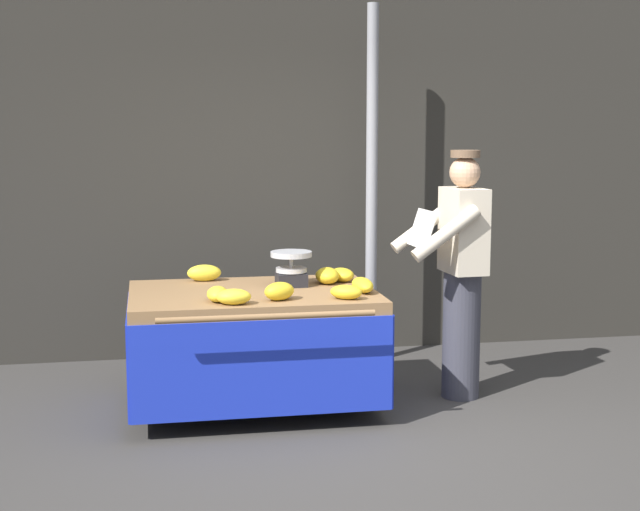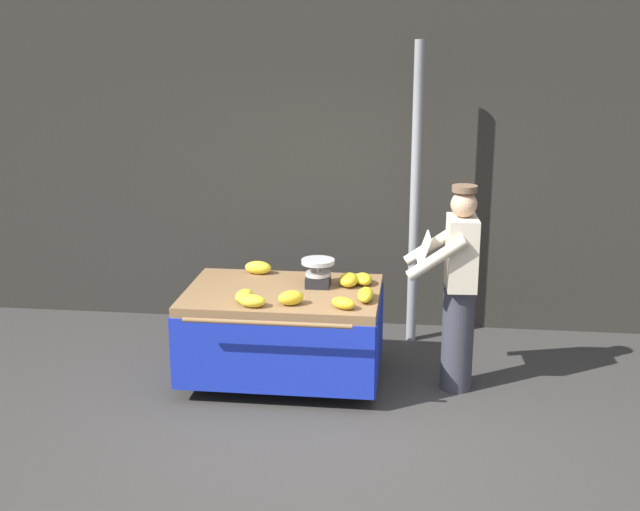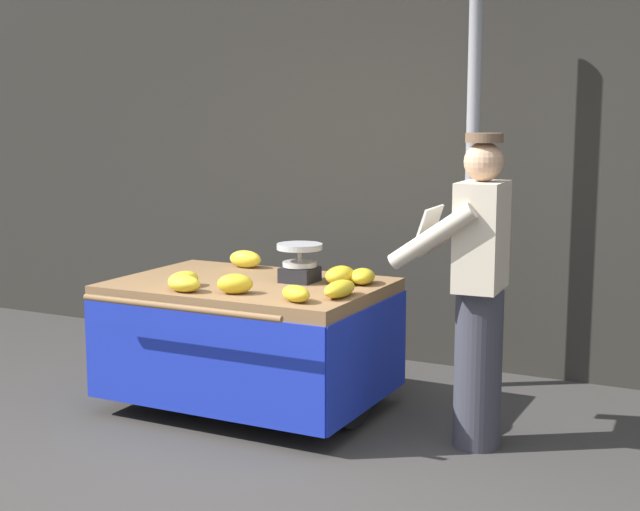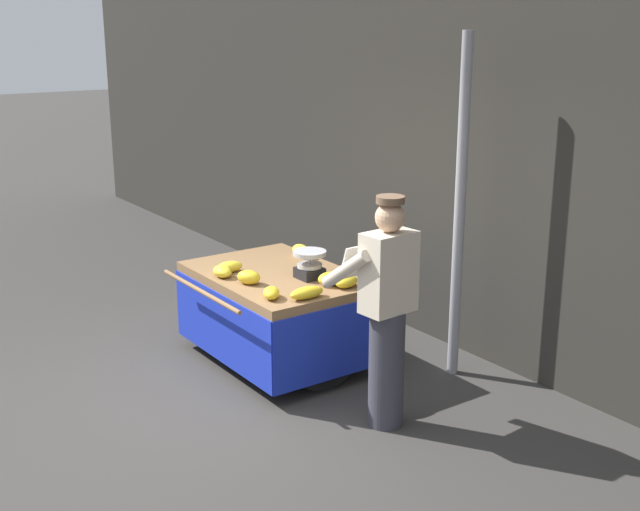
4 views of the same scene
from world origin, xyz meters
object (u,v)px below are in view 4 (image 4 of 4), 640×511
(banana_bunch_0, at_px, (230,267))
(banana_bunch_4, at_px, (271,293))
(vendor_person, at_px, (386,311))
(banana_bunch_1, at_px, (331,278))
(banana_bunch_6, at_px, (249,277))
(weighing_scale, at_px, (310,264))
(banana_bunch_5, at_px, (301,251))
(banana_cart, at_px, (278,297))
(banana_bunch_3, at_px, (222,271))
(banana_bunch_7, at_px, (307,293))
(banana_bunch_2, at_px, (346,282))
(street_pole, at_px, (460,211))

(banana_bunch_0, distance_m, banana_bunch_4, 0.80)
(vendor_person, bearing_deg, banana_bunch_1, 169.55)
(banana_bunch_6, relative_size, vendor_person, 0.12)
(weighing_scale, bearing_deg, vendor_person, -6.46)
(banana_bunch_0, bearing_deg, banana_bunch_1, 32.08)
(weighing_scale, distance_m, banana_bunch_1, 0.27)
(weighing_scale, relative_size, banana_bunch_5, 1.19)
(banana_cart, relative_size, banana_bunch_3, 7.64)
(banana_bunch_1, distance_m, banana_bunch_4, 0.57)
(banana_bunch_4, xyz_separation_m, banana_bunch_5, (-0.83, 0.83, 0.01))
(banana_bunch_7, xyz_separation_m, vendor_person, (0.73, 0.18, 0.03))
(banana_bunch_2, bearing_deg, banana_bunch_7, -83.47)
(banana_cart, height_order, banana_bunch_3, banana_bunch_3)
(banana_bunch_5, height_order, banana_bunch_6, banana_bunch_5)
(banana_bunch_5, relative_size, vendor_person, 0.14)
(banana_bunch_0, distance_m, banana_bunch_2, 1.07)
(banana_cart, height_order, weighing_scale, weighing_scale)
(banana_cart, xyz_separation_m, vendor_person, (1.43, 0.01, 0.29))
(banana_bunch_1, xyz_separation_m, banana_bunch_2, (0.12, 0.07, -0.01))
(banana_bunch_1, height_order, banana_bunch_3, banana_bunch_1)
(banana_bunch_1, height_order, banana_bunch_2, banana_bunch_1)
(banana_cart, height_order, banana_bunch_1, banana_bunch_1)
(street_pole, height_order, banana_bunch_1, street_pole)
(banana_bunch_0, xyz_separation_m, banana_bunch_6, (0.38, -0.03, 0.01))
(banana_bunch_5, distance_m, banana_bunch_6, 0.89)
(banana_bunch_1, bearing_deg, banana_bunch_3, -138.78)
(banana_bunch_5, bearing_deg, banana_bunch_4, -45.09)
(banana_cart, height_order, banana_bunch_0, banana_bunch_0)
(weighing_scale, relative_size, vendor_person, 0.16)
(street_pole, distance_m, weighing_scale, 1.30)
(banana_bunch_0, relative_size, banana_bunch_5, 0.98)
(street_pole, relative_size, banana_cart, 1.72)
(banana_bunch_4, height_order, banana_bunch_7, banana_bunch_7)
(weighing_scale, bearing_deg, banana_cart, -153.14)
(street_pole, relative_size, banana_bunch_6, 13.75)
(street_pole, xyz_separation_m, banana_bunch_0, (-1.32, -1.38, -0.55))
(banana_bunch_1, distance_m, banana_bunch_2, 0.14)
(banana_bunch_2, height_order, banana_bunch_3, banana_bunch_3)
(banana_cart, relative_size, banana_bunch_1, 7.13)
(banana_bunch_2, bearing_deg, banana_bunch_5, 168.33)
(banana_bunch_0, bearing_deg, banana_bunch_7, 8.60)
(street_pole, height_order, banana_bunch_5, street_pole)
(street_pole, xyz_separation_m, banana_bunch_2, (-0.41, -0.82, -0.55))
(banana_bunch_2, height_order, banana_bunch_7, banana_bunch_2)
(banana_bunch_1, xyz_separation_m, banana_bunch_7, (0.16, -0.35, -0.01))
(street_pole, xyz_separation_m, vendor_person, (0.37, -1.05, -0.53))
(banana_bunch_2, xyz_separation_m, vendor_person, (0.78, -0.23, 0.02))
(weighing_scale, xyz_separation_m, vendor_person, (1.15, -0.13, -0.05))
(banana_bunch_0, distance_m, banana_bunch_6, 0.38)
(banana_bunch_5, distance_m, banana_bunch_7, 1.16)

